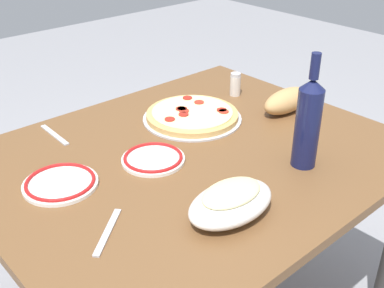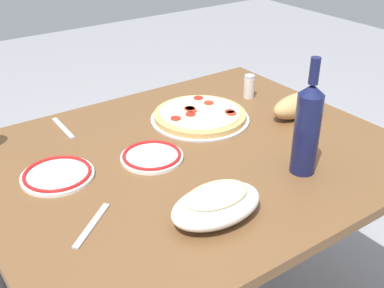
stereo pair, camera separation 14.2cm
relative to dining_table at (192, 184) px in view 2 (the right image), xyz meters
name	(u,v)px [view 2 (the right image)]	position (x,y,z in m)	size (l,w,h in m)	color
dining_table	(192,184)	(0.00, 0.00, 0.00)	(1.22, 0.99, 0.71)	brown
pepperoni_pizza	(200,116)	(0.15, 0.17, 0.12)	(0.34, 0.34, 0.03)	#B7B7BC
baked_pasta_dish	(216,203)	(-0.13, -0.29, 0.15)	(0.24, 0.15, 0.08)	white
wine_bottle	(307,127)	(0.19, -0.26, 0.25)	(0.07, 0.07, 0.33)	#141942
side_plate_near	(57,175)	(-0.38, 0.10, 0.12)	(0.20, 0.20, 0.02)	white
side_plate_far	(152,156)	(-0.12, 0.04, 0.12)	(0.18, 0.18, 0.02)	white
bread_loaf	(298,105)	(0.44, 0.00, 0.15)	(0.22, 0.09, 0.08)	tan
spice_shaker	(249,86)	(0.42, 0.22, 0.15)	(0.04, 0.04, 0.09)	silver
fork_left	(63,128)	(-0.25, 0.37, 0.11)	(0.17, 0.02, 0.01)	#B7B7BC
fork_right	(92,225)	(-0.39, -0.15, 0.11)	(0.17, 0.02, 0.01)	#B7B7BC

